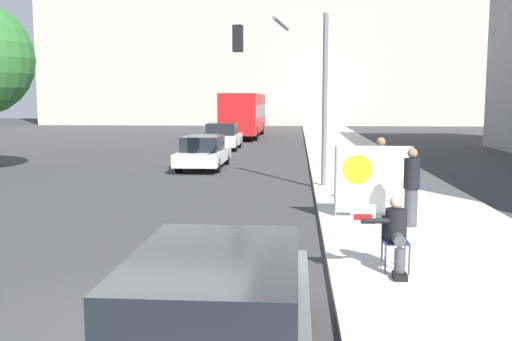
{
  "coord_description": "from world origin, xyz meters",
  "views": [
    {
      "loc": [
        1.87,
        -6.73,
        2.83
      ],
      "look_at": [
        1.09,
        3.94,
        1.51
      ],
      "focal_mm": 40.0,
      "sensor_mm": 36.0,
      "label": 1
    }
  ],
  "objects_px": {
    "parked_car_curbside": "(217,324)",
    "city_bus_on_road": "(244,112)",
    "seated_protester": "(395,231)",
    "protest_banner": "(373,179)",
    "jogger_on_sidewalk": "(411,187)",
    "car_on_road_midblock": "(223,136)",
    "car_on_road_nearest": "(204,152)",
    "traffic_light_pole": "(291,70)",
    "pedestrian_behind": "(380,171)"
  },
  "relations": [
    {
      "from": "jogger_on_sidewalk",
      "to": "pedestrian_behind",
      "type": "bearing_deg",
      "value": -61.07
    },
    {
      "from": "seated_protester",
      "to": "city_bus_on_road",
      "type": "bearing_deg",
      "value": 116.72
    },
    {
      "from": "car_on_road_midblock",
      "to": "city_bus_on_road",
      "type": "height_order",
      "value": "city_bus_on_road"
    },
    {
      "from": "seated_protester",
      "to": "car_on_road_midblock",
      "type": "xyz_separation_m",
      "value": [
        -5.87,
        23.72,
        -0.03
      ]
    },
    {
      "from": "car_on_road_midblock",
      "to": "city_bus_on_road",
      "type": "xyz_separation_m",
      "value": [
        0.21,
        11.1,
        1.14
      ]
    },
    {
      "from": "seated_protester",
      "to": "pedestrian_behind",
      "type": "distance_m",
      "value": 5.7
    },
    {
      "from": "seated_protester",
      "to": "car_on_road_nearest",
      "type": "distance_m",
      "value": 15.51
    },
    {
      "from": "protest_banner",
      "to": "city_bus_on_road",
      "type": "relative_size",
      "value": 0.16
    },
    {
      "from": "car_on_road_nearest",
      "to": "car_on_road_midblock",
      "type": "bearing_deg",
      "value": 92.56
    },
    {
      "from": "parked_car_curbside",
      "to": "city_bus_on_road",
      "type": "relative_size",
      "value": 0.41
    },
    {
      "from": "traffic_light_pole",
      "to": "protest_banner",
      "type": "bearing_deg",
      "value": -68.46
    },
    {
      "from": "jogger_on_sidewalk",
      "to": "city_bus_on_road",
      "type": "relative_size",
      "value": 0.15
    },
    {
      "from": "jogger_on_sidewalk",
      "to": "pedestrian_behind",
      "type": "distance_m",
      "value": 2.3
    },
    {
      "from": "protest_banner",
      "to": "parked_car_curbside",
      "type": "height_order",
      "value": "protest_banner"
    },
    {
      "from": "traffic_light_pole",
      "to": "car_on_road_midblock",
      "type": "height_order",
      "value": "traffic_light_pole"
    },
    {
      "from": "parked_car_curbside",
      "to": "jogger_on_sidewalk",
      "type": "bearing_deg",
      "value": 65.88
    },
    {
      "from": "car_on_road_midblock",
      "to": "traffic_light_pole",
      "type": "bearing_deg",
      "value": -74.1
    },
    {
      "from": "parked_car_curbside",
      "to": "traffic_light_pole",
      "type": "bearing_deg",
      "value": 87.79
    },
    {
      "from": "car_on_road_nearest",
      "to": "car_on_road_midblock",
      "type": "height_order",
      "value": "car_on_road_midblock"
    },
    {
      "from": "seated_protester",
      "to": "jogger_on_sidewalk",
      "type": "height_order",
      "value": "jogger_on_sidewalk"
    },
    {
      "from": "jogger_on_sidewalk",
      "to": "car_on_road_nearest",
      "type": "xyz_separation_m",
      "value": [
        -6.35,
        11.13,
        -0.29
      ]
    },
    {
      "from": "traffic_light_pole",
      "to": "car_on_road_nearest",
      "type": "relative_size",
      "value": 1.13
    },
    {
      "from": "pedestrian_behind",
      "to": "city_bus_on_road",
      "type": "relative_size",
      "value": 0.16
    },
    {
      "from": "parked_car_curbside",
      "to": "car_on_road_nearest",
      "type": "distance_m",
      "value": 18.54
    },
    {
      "from": "seated_protester",
      "to": "car_on_road_midblock",
      "type": "distance_m",
      "value": 24.43
    },
    {
      "from": "traffic_light_pole",
      "to": "pedestrian_behind",
      "type": "bearing_deg",
      "value": -57.9
    },
    {
      "from": "seated_protester",
      "to": "protest_banner",
      "type": "xyz_separation_m",
      "value": [
        0.2,
        4.36,
        0.22
      ]
    },
    {
      "from": "seated_protester",
      "to": "car_on_road_nearest",
      "type": "xyz_separation_m",
      "value": [
        -5.45,
        14.52,
        -0.09
      ]
    },
    {
      "from": "seated_protester",
      "to": "city_bus_on_road",
      "type": "xyz_separation_m",
      "value": [
        -5.65,
        34.82,
        1.12
      ]
    },
    {
      "from": "pedestrian_behind",
      "to": "protest_banner",
      "type": "bearing_deg",
      "value": 42.64
    },
    {
      "from": "city_bus_on_road",
      "to": "protest_banner",
      "type": "bearing_deg",
      "value": -79.11
    },
    {
      "from": "jogger_on_sidewalk",
      "to": "car_on_road_nearest",
      "type": "bearing_deg",
      "value": -39.87
    },
    {
      "from": "parked_car_curbside",
      "to": "protest_banner",
      "type": "bearing_deg",
      "value": 72.86
    },
    {
      "from": "seated_protester",
      "to": "jogger_on_sidewalk",
      "type": "relative_size",
      "value": 0.72
    },
    {
      "from": "protest_banner",
      "to": "traffic_light_pole",
      "type": "xyz_separation_m",
      "value": [
        -1.99,
        5.05,
        2.77
      ]
    },
    {
      "from": "seated_protester",
      "to": "parked_car_curbside",
      "type": "xyz_separation_m",
      "value": [
        -2.3,
        -3.75,
        -0.07
      ]
    },
    {
      "from": "traffic_light_pole",
      "to": "car_on_road_midblock",
      "type": "distance_m",
      "value": 15.19
    },
    {
      "from": "seated_protester",
      "to": "jogger_on_sidewalk",
      "type": "xyz_separation_m",
      "value": [
        0.9,
        3.39,
        0.2
      ]
    },
    {
      "from": "seated_protester",
      "to": "car_on_road_nearest",
      "type": "relative_size",
      "value": 0.26
    },
    {
      "from": "pedestrian_behind",
      "to": "car_on_road_nearest",
      "type": "xyz_separation_m",
      "value": [
        -6.01,
        8.86,
        -0.34
      ]
    },
    {
      "from": "protest_banner",
      "to": "car_on_road_midblock",
      "type": "height_order",
      "value": "protest_banner"
    },
    {
      "from": "car_on_road_midblock",
      "to": "pedestrian_behind",
      "type": "bearing_deg",
      "value": -70.41
    },
    {
      "from": "protest_banner",
      "to": "pedestrian_behind",
      "type": "bearing_deg",
      "value": 74.87
    },
    {
      "from": "seated_protester",
      "to": "protest_banner",
      "type": "relative_size",
      "value": 0.68
    },
    {
      "from": "jogger_on_sidewalk",
      "to": "car_on_road_nearest",
      "type": "relative_size",
      "value": 0.36
    },
    {
      "from": "jogger_on_sidewalk",
      "to": "car_on_road_nearest",
      "type": "height_order",
      "value": "jogger_on_sidewalk"
    },
    {
      "from": "pedestrian_behind",
      "to": "car_on_road_nearest",
      "type": "height_order",
      "value": "pedestrian_behind"
    },
    {
      "from": "parked_car_curbside",
      "to": "city_bus_on_road",
      "type": "bearing_deg",
      "value": 94.98
    },
    {
      "from": "city_bus_on_road",
      "to": "car_on_road_nearest",
      "type": "bearing_deg",
      "value": -89.43
    },
    {
      "from": "pedestrian_behind",
      "to": "protest_banner",
      "type": "height_order",
      "value": "pedestrian_behind"
    }
  ]
}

